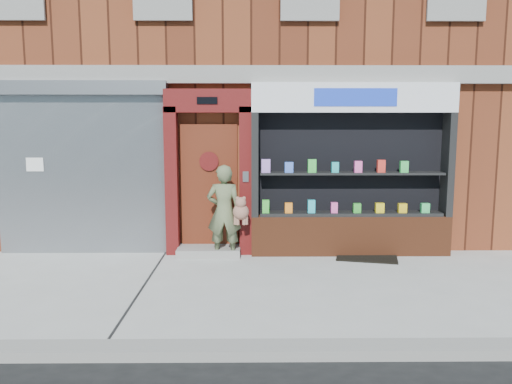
{
  "coord_description": "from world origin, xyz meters",
  "views": [
    {
      "loc": [
        -0.0,
        -6.88,
        2.32
      ],
      "look_at": [
        0.07,
        1.0,
        1.23
      ],
      "focal_mm": 35.0,
      "sensor_mm": 36.0,
      "label": 1
    }
  ],
  "objects": [
    {
      "name": "ground",
      "position": [
        0.0,
        0.0,
        0.0
      ],
      "size": [
        80.0,
        80.0,
        0.0
      ],
      "primitive_type": "plane",
      "color": "#9E9E99",
      "rests_on": "ground"
    },
    {
      "name": "doormat",
      "position": [
        2.01,
        1.55,
        0.01
      ],
      "size": [
        1.16,
        0.93,
        0.03
      ],
      "primitive_type": "cube",
      "rotation": [
        0.0,
        0.0,
        -0.23
      ],
      "color": "black",
      "rests_on": "ground"
    },
    {
      "name": "pharmacy_bay",
      "position": [
        1.75,
        1.81,
        1.37
      ],
      "size": [
        3.5,
        0.41,
        3.0
      ],
      "color": "brown",
      "rests_on": "ground"
    },
    {
      "name": "building",
      "position": [
        -0.0,
        5.99,
        4.0
      ],
      "size": [
        12.0,
        8.16,
        8.0
      ],
      "color": "#582514",
      "rests_on": "ground"
    },
    {
      "name": "shutter_bay",
      "position": [
        -3.0,
        1.93,
        1.72
      ],
      "size": [
        3.1,
        0.3,
        3.04
      ],
      "color": "gray",
      "rests_on": "ground"
    },
    {
      "name": "curb",
      "position": [
        0.0,
        -2.15,
        0.06
      ],
      "size": [
        60.0,
        0.3,
        0.12
      ],
      "primitive_type": "cube",
      "color": "gray",
      "rests_on": "ground"
    },
    {
      "name": "woman",
      "position": [
        -0.45,
        1.54,
        0.81
      ],
      "size": [
        0.73,
        0.45,
        1.62
      ],
      "color": "#5A6542",
      "rests_on": "ground"
    },
    {
      "name": "red_door_bay",
      "position": [
        -0.75,
        1.86,
        1.46
      ],
      "size": [
        1.52,
        0.58,
        2.9
      ],
      "color": "#4C0D0D",
      "rests_on": "ground"
    }
  ]
}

